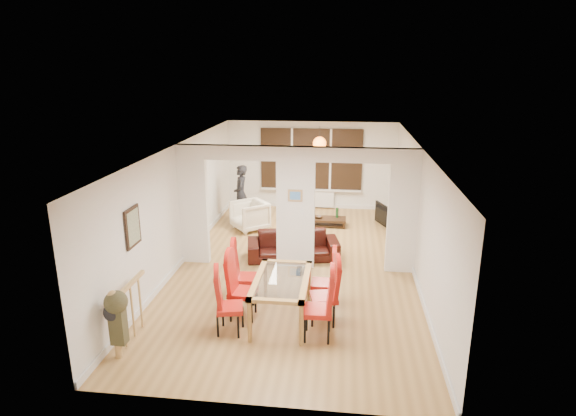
% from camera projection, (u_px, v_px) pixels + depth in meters
% --- Properties ---
extents(floor, '(5.00, 9.00, 0.01)m').
position_uv_depth(floor, '(295.00, 266.00, 10.43)').
color(floor, '#A77C43').
rests_on(floor, ground).
extents(room_walls, '(5.00, 9.00, 2.60)m').
position_uv_depth(room_walls, '(296.00, 208.00, 10.05)').
color(room_walls, silver).
rests_on(room_walls, floor).
extents(divider_wall, '(5.00, 0.18, 2.60)m').
position_uv_depth(divider_wall, '(296.00, 208.00, 10.05)').
color(divider_wall, white).
rests_on(divider_wall, floor).
extents(bay_window_blinds, '(3.00, 0.08, 1.80)m').
position_uv_depth(bay_window_blinds, '(311.00, 159.00, 14.22)').
color(bay_window_blinds, black).
rests_on(bay_window_blinds, room_walls).
extents(radiator, '(1.40, 0.08, 0.50)m').
position_uv_depth(radiator, '(311.00, 198.00, 14.53)').
color(radiator, white).
rests_on(radiator, floor).
extents(pendant_light, '(0.36, 0.36, 0.36)m').
position_uv_depth(pendant_light, '(320.00, 143.00, 12.92)').
color(pendant_light, orange).
rests_on(pendant_light, room_walls).
extents(stair_newel, '(0.40, 1.20, 1.10)m').
position_uv_depth(stair_newel, '(131.00, 308.00, 7.48)').
color(stair_newel, tan).
rests_on(stair_newel, floor).
extents(wall_poster, '(0.04, 0.52, 0.67)m').
position_uv_depth(wall_poster, '(133.00, 227.00, 7.97)').
color(wall_poster, gray).
rests_on(wall_poster, room_walls).
extents(pillar_photo, '(0.30, 0.03, 0.25)m').
position_uv_depth(pillar_photo, '(295.00, 196.00, 9.88)').
color(pillar_photo, '#4C8CD8').
rests_on(pillar_photo, divider_wall).
extents(dining_table, '(0.91, 1.61, 0.76)m').
position_uv_depth(dining_table, '(282.00, 299.00, 8.13)').
color(dining_table, '#A2763C').
rests_on(dining_table, floor).
extents(dining_chair_la, '(0.50, 0.50, 1.03)m').
position_uv_depth(dining_chair_la, '(230.00, 303.00, 7.69)').
color(dining_chair_la, '#AB1911').
rests_on(dining_chair_la, floor).
extents(dining_chair_lb, '(0.48, 0.48, 1.10)m').
position_uv_depth(dining_chair_lb, '(243.00, 288.00, 8.15)').
color(dining_chair_lb, '#AB1911').
rests_on(dining_chair_lb, floor).
extents(dining_chair_lc, '(0.46, 0.46, 1.07)m').
position_uv_depth(dining_chair_lc, '(245.00, 274.00, 8.73)').
color(dining_chair_lc, '#AB1911').
rests_on(dining_chair_lc, floor).
extents(dining_chair_ra, '(0.46, 0.46, 1.12)m').
position_uv_depth(dining_chair_ra, '(318.00, 306.00, 7.53)').
color(dining_chair_ra, '#AB1911').
rests_on(dining_chair_ra, floor).
extents(dining_chair_rb, '(0.51, 0.51, 1.08)m').
position_uv_depth(dining_chair_rb, '(324.00, 293.00, 8.00)').
color(dining_chair_rb, '#AB1911').
rests_on(dining_chair_rb, floor).
extents(dining_chair_rc, '(0.41, 0.41, 1.02)m').
position_uv_depth(dining_chair_rc, '(323.00, 280.00, 8.55)').
color(dining_chair_rc, '#AB1911').
rests_on(dining_chair_rc, floor).
extents(sofa, '(2.14, 1.17, 0.59)m').
position_uv_depth(sofa, '(293.00, 245.00, 10.76)').
color(sofa, black).
rests_on(sofa, floor).
extents(armchair, '(1.16, 1.16, 0.76)m').
position_uv_depth(armchair, '(250.00, 215.00, 12.62)').
color(armchair, beige).
rests_on(armchair, floor).
extents(person, '(0.65, 0.50, 1.59)m').
position_uv_depth(person, '(241.00, 194.00, 13.10)').
color(person, black).
rests_on(person, floor).
extents(television, '(0.97, 0.51, 0.57)m').
position_uv_depth(television, '(381.00, 216.00, 12.91)').
color(television, black).
rests_on(television, floor).
extents(coffee_table, '(1.03, 0.63, 0.22)m').
position_uv_depth(coffee_table, '(328.00, 222.00, 12.95)').
color(coffee_table, black).
rests_on(coffee_table, floor).
extents(bottle, '(0.07, 0.07, 0.29)m').
position_uv_depth(bottle, '(337.00, 212.00, 12.93)').
color(bottle, '#143F19').
rests_on(bottle, coffee_table).
extents(bowl, '(0.22, 0.22, 0.05)m').
position_uv_depth(bowl, '(319.00, 217.00, 12.92)').
color(bowl, black).
rests_on(bowl, coffee_table).
extents(shoes, '(0.25, 0.27, 0.10)m').
position_uv_depth(shoes, '(303.00, 272.00, 9.99)').
color(shoes, black).
rests_on(shoes, floor).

